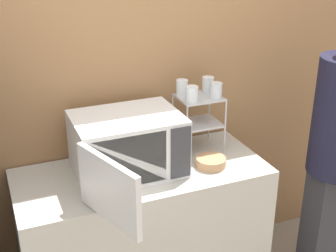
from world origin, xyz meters
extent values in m
cube|color=#9E7047|center=(0.00, 0.66, 1.30)|extent=(8.00, 0.06, 2.60)
cube|color=#B7B2A8|center=(0.00, 0.31, 0.45)|extent=(1.41, 0.62, 0.90)
cube|color=silver|center=(-0.07, 0.34, 1.06)|extent=(0.58, 0.42, 0.33)
cube|color=#B7B2A8|center=(-0.13, 0.13, 1.06)|extent=(0.41, 0.01, 0.29)
cube|color=#333338|center=(0.16, 0.13, 1.06)|extent=(0.11, 0.01, 0.29)
cube|color=silver|center=(-0.30, -0.09, 1.06)|extent=(0.17, 0.44, 0.32)
cylinder|color=#B2B2B7|center=(0.29, 0.34, 1.07)|extent=(0.01, 0.01, 0.34)
cylinder|color=#B2B2B7|center=(0.54, 0.34, 1.07)|extent=(0.01, 0.01, 0.34)
cylinder|color=#B2B2B7|center=(0.29, 0.54, 1.07)|extent=(0.01, 0.01, 0.34)
cylinder|color=#B2B2B7|center=(0.54, 0.54, 1.07)|extent=(0.01, 0.01, 0.34)
cube|color=#B2B2B7|center=(0.41, 0.44, 1.07)|extent=(0.25, 0.21, 0.01)
cube|color=#B2B2B7|center=(0.41, 0.44, 1.23)|extent=(0.25, 0.21, 0.01)
cylinder|color=silver|center=(0.33, 0.38, 1.28)|extent=(0.07, 0.07, 0.09)
cylinder|color=silver|center=(0.50, 0.50, 1.28)|extent=(0.07, 0.07, 0.09)
cylinder|color=silver|center=(0.49, 0.38, 1.28)|extent=(0.07, 0.07, 0.09)
cylinder|color=silver|center=(0.33, 0.50, 1.28)|extent=(0.07, 0.07, 0.09)
cylinder|color=#AD7F56|center=(0.38, 0.21, 0.90)|extent=(0.09, 0.09, 0.01)
cylinder|color=#AD7F56|center=(0.38, 0.21, 0.92)|extent=(0.17, 0.17, 0.05)
cube|color=#2D2D33|center=(1.16, 0.05, 0.39)|extent=(0.29, 0.18, 0.78)
camera|label=1|loc=(-0.75, -1.87, 2.17)|focal=50.00mm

